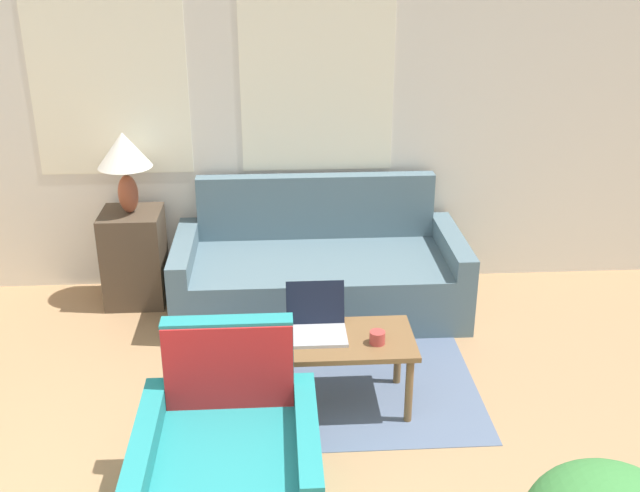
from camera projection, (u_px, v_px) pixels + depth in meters
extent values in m
cube|color=silver|center=(228.00, 117.00, 5.43)|extent=(6.87, 0.05, 2.60)
cube|color=white|center=(109.00, 84.00, 5.26)|extent=(1.10, 0.01, 1.30)
cube|color=white|center=(317.00, 82.00, 5.34)|extent=(1.10, 0.01, 1.30)
cube|color=slate|center=(315.00, 351.00, 4.90)|extent=(1.90, 2.08, 0.01)
cube|color=slate|center=(319.00, 284.00, 5.37)|extent=(1.76, 0.95, 0.41)
cube|color=slate|center=(316.00, 232.00, 5.66)|extent=(1.76, 0.12, 0.89)
cube|color=slate|center=(186.00, 278.00, 5.29)|extent=(0.14, 0.95, 0.56)
cube|color=slate|center=(450.00, 271.00, 5.40)|extent=(0.14, 0.95, 0.56)
cube|color=teal|center=(229.00, 485.00, 3.42)|extent=(0.62, 0.84, 0.41)
cube|color=teal|center=(231.00, 397.00, 3.67)|extent=(0.62, 0.10, 0.87)
cube|color=teal|center=(149.00, 478.00, 3.38)|extent=(0.10, 0.84, 0.53)
cube|color=teal|center=(308.00, 472.00, 3.42)|extent=(0.10, 0.84, 0.53)
cube|color=red|center=(229.00, 385.00, 3.58)|extent=(0.62, 0.01, 0.62)
cube|color=#4C3D2D|center=(135.00, 257.00, 5.46)|extent=(0.43, 0.43, 0.70)
ellipsoid|color=brown|center=(128.00, 194.00, 5.27)|extent=(0.14, 0.14, 0.28)
cylinder|color=tan|center=(126.00, 171.00, 5.21)|extent=(0.02, 0.02, 0.06)
cone|color=white|center=(124.00, 150.00, 5.15)|extent=(0.38, 0.38, 0.24)
cube|color=brown|center=(321.00, 341.00, 4.20)|extent=(1.05, 0.49, 0.03)
cylinder|color=brown|center=(236.00, 396.00, 4.08)|extent=(0.04, 0.04, 0.41)
cylinder|color=brown|center=(409.00, 390.00, 4.13)|extent=(0.04, 0.04, 0.41)
cylinder|color=brown|center=(239.00, 359.00, 4.44)|extent=(0.04, 0.04, 0.41)
cylinder|color=brown|center=(398.00, 353.00, 4.49)|extent=(0.04, 0.04, 0.41)
cube|color=#B7B7BC|center=(317.00, 336.00, 4.20)|extent=(0.33, 0.25, 0.02)
cube|color=black|center=(315.00, 302.00, 4.30)|extent=(0.33, 0.08, 0.24)
cylinder|color=#B23D38|center=(377.00, 338.00, 4.13)|extent=(0.09, 0.09, 0.07)
ellipsoid|color=#191E4C|center=(255.00, 342.00, 4.08)|extent=(0.18, 0.18, 0.08)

